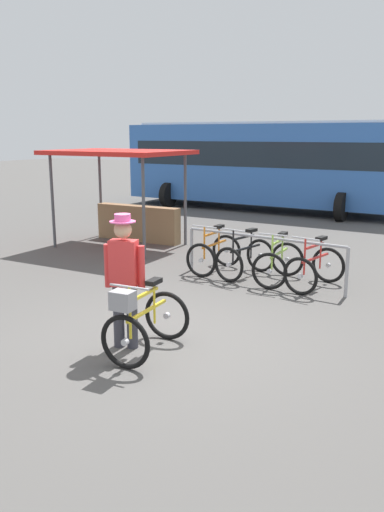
% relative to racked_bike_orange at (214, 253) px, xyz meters
% --- Properties ---
extents(ground_plane, '(80.00, 80.00, 0.00)m').
position_rel_racked_bike_orange_xyz_m(ground_plane, '(1.05, -3.53, -0.37)').
color(ground_plane, '#514F4C').
extents(bike_rack_rail, '(3.20, 0.35, 0.88)m').
position_rel_racked_bike_orange_xyz_m(bike_rack_rail, '(1.13, -0.28, 0.30)').
color(bike_rack_rail, '#99999E').
rests_on(bike_rack_rail, ground).
extents(racked_bike_orange, '(0.70, 1.11, 0.97)m').
position_rel_racked_bike_orange_xyz_m(racked_bike_orange, '(0.00, 0.00, 0.00)').
color(racked_bike_orange, black).
rests_on(racked_bike_orange, ground).
extents(racked_bike_black, '(0.87, 1.19, 0.97)m').
position_rel_racked_bike_orange_xyz_m(racked_bike_black, '(0.70, -0.06, 0.00)').
color(racked_bike_black, black).
rests_on(racked_bike_black, ground).
extents(racked_bike_lime, '(0.70, 1.12, 0.97)m').
position_rel_racked_bike_orange_xyz_m(racked_bike_lime, '(1.39, -0.13, 0.00)').
color(racked_bike_lime, black).
rests_on(racked_bike_lime, ground).
extents(racked_bike_red, '(0.86, 1.20, 0.97)m').
position_rel_racked_bike_orange_xyz_m(racked_bike_red, '(2.09, -0.19, 0.00)').
color(racked_bike_red, black).
rests_on(racked_bike_red, ground).
extents(featured_bicycle, '(0.74, 1.20, 0.97)m').
position_rel_racked_bike_orange_xyz_m(featured_bicycle, '(1.15, -4.10, 0.08)').
color(featured_bicycle, black).
rests_on(featured_bicycle, ground).
extents(person_with_featured_bike, '(0.51, 0.32, 1.72)m').
position_rel_racked_bike_orange_xyz_m(person_with_featured_bike, '(0.79, -3.98, 0.58)').
color(person_with_featured_bike, '#383842').
rests_on(person_with_featured_bike, ground).
extents(bus_distant, '(10.06, 3.58, 3.08)m').
position_rel_racked_bike_orange_xyz_m(bus_distant, '(-2.65, 8.88, 1.37)').
color(bus_distant, '#3366B7').
rests_on(bus_distant, ground).
extents(market_stall, '(3.13, 2.33, 2.30)m').
position_rel_racked_bike_orange_xyz_m(market_stall, '(-3.12, 1.42, 1.03)').
color(market_stall, '#4C4C51').
rests_on(market_stall, ground).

